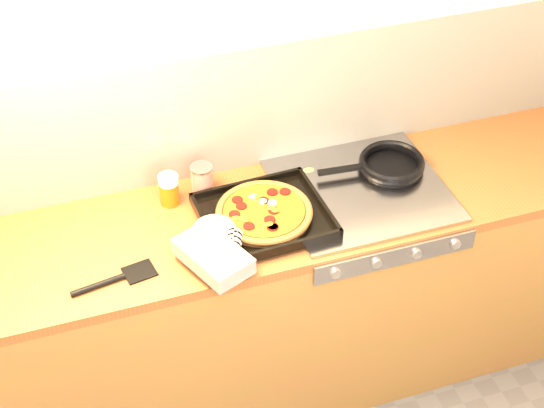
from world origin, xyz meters
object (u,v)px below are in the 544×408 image
object	(u,v)px
pizza_on_tray	(249,223)
frying_pan	(390,164)
tomato_can	(202,180)
juice_glass	(169,189)

from	to	relation	value
pizza_on_tray	frying_pan	size ratio (longest dim) A/B	1.37
tomato_can	juice_glass	xyz separation A→B (m)	(-0.13, -0.02, 0.00)
frying_pan	tomato_can	bearing A→B (deg)	171.44
pizza_on_tray	juice_glass	xyz separation A→B (m)	(-0.22, 0.25, 0.02)
pizza_on_tray	juice_glass	distance (m)	0.33
frying_pan	tomato_can	xyz separation A→B (m)	(-0.70, 0.10, 0.02)
pizza_on_tray	juice_glass	bearing A→B (deg)	131.74
frying_pan	juice_glass	size ratio (longest dim) A/B	3.50
tomato_can	juice_glass	bearing A→B (deg)	-171.24
frying_pan	juice_glass	distance (m)	0.83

